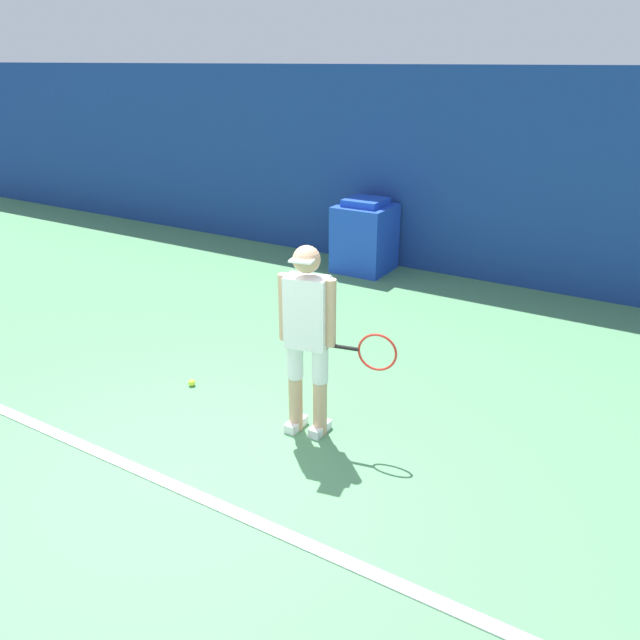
# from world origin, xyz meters

# --- Properties ---
(ground_plane) EXTENTS (24.00, 24.00, 0.00)m
(ground_plane) POSITION_xyz_m (0.00, 0.00, 0.00)
(ground_plane) COLOR #518C5B
(back_wall) EXTENTS (24.00, 0.10, 2.90)m
(back_wall) POSITION_xyz_m (0.00, 5.77, 1.45)
(back_wall) COLOR navy
(back_wall) RESTS_ON ground_plane
(court_baseline) EXTENTS (21.60, 0.10, 0.01)m
(court_baseline) POSITION_xyz_m (0.00, -0.10, 0.01)
(court_baseline) COLOR white
(court_baseline) RESTS_ON ground_plane
(tennis_player) EXTENTS (0.97, 0.34, 1.65)m
(tennis_player) POSITION_xyz_m (0.47, 1.08, 0.92)
(tennis_player) COLOR tan
(tennis_player) RESTS_ON ground_plane
(tennis_ball) EXTENTS (0.07, 0.07, 0.07)m
(tennis_ball) POSITION_xyz_m (-0.95, 1.15, 0.03)
(tennis_ball) COLOR #D1E533
(tennis_ball) RESTS_ON ground_plane
(covered_chair) EXTENTS (0.78, 0.79, 1.09)m
(covered_chair) POSITION_xyz_m (-1.19, 5.28, 0.52)
(covered_chair) COLOR blue
(covered_chair) RESTS_ON ground_plane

